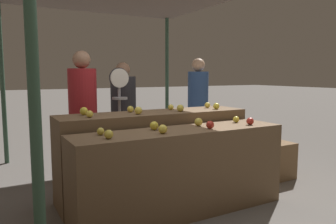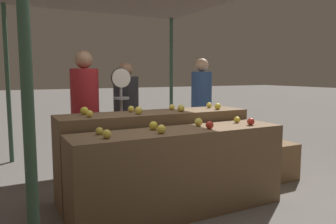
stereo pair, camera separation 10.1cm
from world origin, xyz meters
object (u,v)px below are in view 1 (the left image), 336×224
produce_scale (120,100)px  wooden_crate_side (271,160)px  person_vendor_at_scale (83,108)px  person_customer_right (198,100)px  person_customer_left (123,108)px

produce_scale → wooden_crate_side: 2.27m
person_vendor_at_scale → person_customer_right: 2.15m
produce_scale → person_customer_left: person_customer_left is taller
person_vendor_at_scale → person_customer_right: person_vendor_at_scale is taller
person_customer_left → person_customer_right: person_customer_right is taller
produce_scale → wooden_crate_side: bearing=-24.1°
produce_scale → wooden_crate_side: (1.91, -0.86, -0.86)m
person_customer_left → person_customer_right: (1.39, 0.03, 0.06)m
person_customer_right → wooden_crate_side: person_customer_right is taller
person_customer_right → produce_scale: bearing=34.9°
person_customer_right → wooden_crate_side: size_ratio=3.41×
person_customer_right → person_vendor_at_scale: bearing=25.9°
person_vendor_at_scale → wooden_crate_side: 2.69m
person_customer_right → person_customer_left: bearing=16.2°
produce_scale → person_customer_right: 1.78m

